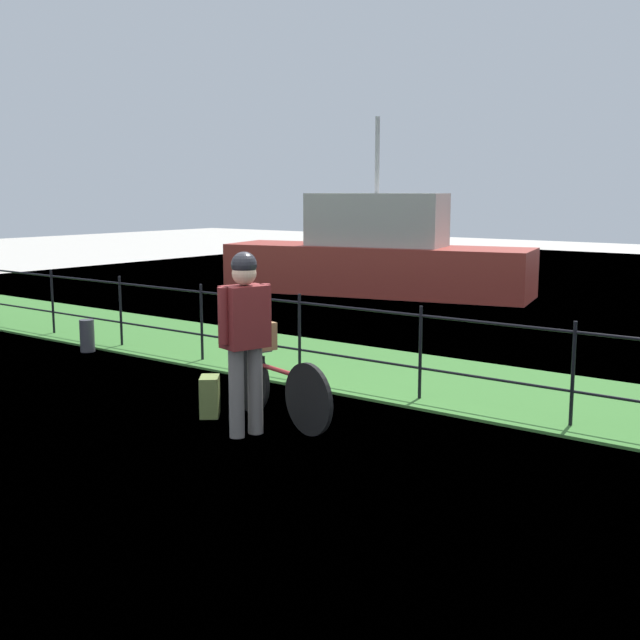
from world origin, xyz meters
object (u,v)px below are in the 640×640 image
at_px(wooden_crate, 255,335).
at_px(backpack_on_paving, 210,396).
at_px(cyclist_person, 245,327).
at_px(mooring_bollard, 87,336).
at_px(bicycle_main, 276,386).
at_px(terrier_dog, 256,314).
at_px(moored_boat_near, 376,257).

bearing_deg(wooden_crate, backpack_on_paving, -134.82).
bearing_deg(cyclist_person, mooring_bollard, 161.01).
bearing_deg(cyclist_person, backpack_on_paving, 161.02).
relative_size(bicycle_main, terrier_dog, 5.01).
bearing_deg(bicycle_main, mooring_bollard, 166.65).
distance_m(bicycle_main, moored_boat_near, 9.95).
distance_m(terrier_dog, mooring_bollard, 4.19).
height_order(wooden_crate, mooring_bollard, wooden_crate).
bearing_deg(terrier_dog, bicycle_main, -15.07).
relative_size(cyclist_person, backpack_on_paving, 4.21).
xyz_separation_m(bicycle_main, terrier_dog, (-0.32, 0.09, 0.66)).
bearing_deg(bicycle_main, wooden_crate, 164.93).
distance_m(cyclist_person, backpack_on_paving, 1.10).
distance_m(bicycle_main, wooden_crate, 0.58).
relative_size(bicycle_main, wooden_crate, 4.09).
height_order(terrier_dog, cyclist_person, cyclist_person).
relative_size(mooring_bollard, moored_boat_near, 0.07).
bearing_deg(mooring_bollard, bicycle_main, -13.35).
xyz_separation_m(terrier_dog, cyclist_person, (0.37, -0.57, -0.02)).
height_order(terrier_dog, mooring_bollard, terrier_dog).
bearing_deg(mooring_bollard, moored_boat_near, 92.25).
xyz_separation_m(backpack_on_paving, moored_boat_near, (-3.96, 9.02, 0.60)).
relative_size(bicycle_main, moored_boat_near, 0.24).
xyz_separation_m(cyclist_person, moored_boat_near, (-4.68, 9.27, -0.21)).
xyz_separation_m(wooden_crate, terrier_dog, (0.02, -0.01, 0.21)).
distance_m(bicycle_main, backpack_on_paving, 0.73).
distance_m(cyclist_person, mooring_bollard, 4.69).
relative_size(backpack_on_paving, moored_boat_near, 0.06).
relative_size(bicycle_main, mooring_bollard, 3.61).
distance_m(bicycle_main, mooring_bollard, 4.45).
bearing_deg(backpack_on_paving, bicycle_main, 69.49).
bearing_deg(wooden_crate, moored_boat_near, 116.25).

